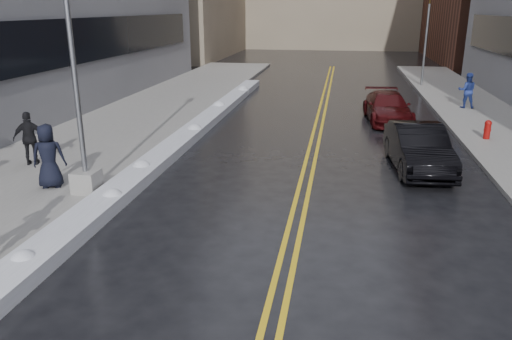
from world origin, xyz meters
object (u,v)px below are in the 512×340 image
at_px(fire_hydrant, 488,129).
at_px(traffic_signal, 427,33).
at_px(car_maroon, 388,107).
at_px(pedestrian_east, 467,90).
at_px(pedestrian_d, 30,138).
at_px(car_black, 418,148).
at_px(pedestrian_c, 48,156).
at_px(lamppost, 78,106).

relative_size(fire_hydrant, traffic_signal, 0.12).
xyz_separation_m(traffic_signal, car_maroon, (-2.99, -10.84, -2.75)).
distance_m(fire_hydrant, pedestrian_east, 6.43).
xyz_separation_m(pedestrian_d, car_black, (12.17, 2.01, -0.29)).
bearing_deg(fire_hydrant, car_maroon, 137.86).
bearing_deg(car_black, pedestrian_c, -164.50).
bearing_deg(pedestrian_d, car_black, 165.22).
bearing_deg(car_black, lamppost, -161.08).
bearing_deg(pedestrian_c, car_maroon, -152.55).
distance_m(pedestrian_c, pedestrian_d, 2.58).
relative_size(pedestrian_east, car_maroon, 0.39).
bearing_deg(fire_hydrant, traffic_signal, 92.05).
height_order(lamppost, fire_hydrant, lamppost).
bearing_deg(pedestrian_east, pedestrian_d, 41.60).
height_order(fire_hydrant, pedestrian_d, pedestrian_d).
bearing_deg(pedestrian_d, traffic_signal, -150.65).
distance_m(pedestrian_d, car_maroon, 14.87).
xyz_separation_m(traffic_signal, car_black, (-2.58, -17.93, -2.68)).
bearing_deg(pedestrian_east, lamppost, 51.88).
height_order(lamppost, car_black, lamppost).
bearing_deg(pedestrian_east, car_maroon, 42.11).
height_order(pedestrian_c, car_black, pedestrian_c).
relative_size(lamppost, pedestrian_d, 4.46).
relative_size(pedestrian_c, car_maroon, 0.40).
bearing_deg(lamppost, traffic_signal, 61.79).
distance_m(pedestrian_c, pedestrian_east, 19.96).
relative_size(lamppost, car_black, 1.75).
relative_size(lamppost, car_maroon, 1.70).
height_order(pedestrian_d, car_black, pedestrian_d).
bearing_deg(traffic_signal, car_maroon, -105.43).
bearing_deg(lamppost, pedestrian_east, 48.17).
height_order(pedestrian_east, car_black, pedestrian_east).
bearing_deg(pedestrian_east, traffic_signal, -78.25).
xyz_separation_m(lamppost, car_maroon, (8.81, 11.16, -1.88)).
height_order(traffic_signal, car_black, traffic_signal).
relative_size(fire_hydrant, pedestrian_d, 0.43).
bearing_deg(pedestrian_c, car_black, -179.79).
bearing_deg(lamppost, pedestrian_d, 144.97).
xyz_separation_m(lamppost, fire_hydrant, (12.30, 8.00, -1.98)).
bearing_deg(pedestrian_c, pedestrian_d, -66.55).
bearing_deg(car_black, traffic_signal, 76.89).
distance_m(traffic_signal, car_black, 18.31).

